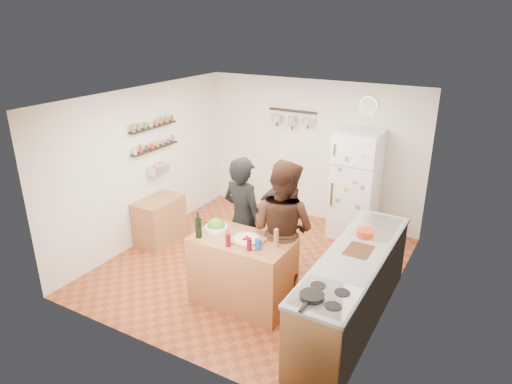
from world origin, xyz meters
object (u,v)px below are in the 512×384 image
Objects in this scene: fridge at (356,185)px; salad_bowl at (216,228)px; pepper_mill at (276,239)px; red_bowl at (365,233)px; side_table at (160,220)px; wine_bottle at (199,228)px; salt_canister at (258,244)px; counter_run at (353,289)px; skillet at (312,296)px; prep_island at (242,271)px; person_center at (283,229)px; person_back at (282,220)px; wall_clock at (369,106)px; person_left at (243,220)px.

salad_bowl is at bearing -112.04° from fridge.
red_bowl is at bearing 41.34° from pepper_mill.
fridge reaches higher than side_table.
red_bowl reaches higher than side_table.
fridge is (1.03, 2.55, -0.04)m from salad_bowl.
wine_bottle is 0.81m from salt_canister.
fridge is at bearing 108.06° from counter_run.
prep_island is at bearing 149.07° from skillet.
counter_run is at bearing -84.41° from red_bowl.
salad_bowl is at bearing 180.00° from pepper_mill.
fridge is at bearing 111.37° from red_bowl.
red_bowl is at bearing 23.63° from salad_bowl.
person_center is at bearing 171.76° from counter_run.
red_bowl is (1.26, -0.20, 0.19)m from person_back.
salad_bowl is 3.29m from wall_clock.
counter_run is at bearing 21.42° from salt_canister.
salt_canister is 0.07× the size of person_left.
salad_bowl is at bearing 154.40° from skillet.
red_bowl is (0.05, 1.56, 0.02)m from skillet.
counter_run is 3.48m from side_table.
counter_run is 1.17m from skillet.
person_left is 2.88m from wall_clock.
person_left is 6.01× the size of wall_clock.
wall_clock reaches higher than prep_island.
prep_island is 0.80× the size of person_back.
wine_bottle reaches higher than counter_run.
pepper_mill is at bearing -138.66° from red_bowl.
person_center is 2.34× the size of side_table.
salt_canister is at bearing 93.66° from person_center.
fridge is at bearing -97.92° from person_back.
skillet is 1.14× the size of red_bowl.
wall_clock is 3.86m from side_table.
prep_island is 1.55m from skillet.
prep_island is 0.67× the size of person_center.
red_bowl is 0.72× the size of wall_clock.
wine_bottle reaches higher than red_bowl.
red_bowl reaches higher than skillet.
wall_clock reaches higher than fridge.
fridge reaches higher than skillet.
salt_canister is 2.73m from fridge.
wall_clock reaches higher than wine_bottle.
salad_bowl is at bearing -109.72° from wall_clock.
person_left is at bearing 68.78° from person_back.
prep_island is at bearing 60.30° from person_center.
prep_island is 0.72m from person_left.
salad_bowl is 1.08m from person_back.
salad_bowl is 0.96× the size of wall_clock.
person_back is at bearing 112.80° from pepper_mill.
counter_run is at bearing -175.66° from person_left.
wine_bottle is at bearing -32.96° from side_table.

